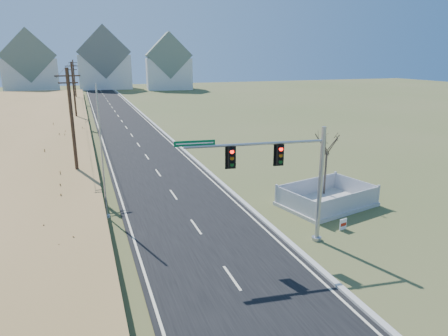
% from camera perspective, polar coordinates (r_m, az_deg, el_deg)
% --- Properties ---
extents(ground, '(260.00, 260.00, 0.00)m').
position_cam_1_polar(ground, '(20.54, -0.89, -12.85)').
color(ground, '#4C572A').
rests_on(ground, ground).
extents(road, '(8.00, 180.00, 0.06)m').
position_cam_1_polar(road, '(68.03, -14.73, 6.97)').
color(road, black).
rests_on(road, ground).
extents(curb, '(0.30, 180.00, 0.18)m').
position_cam_1_polar(curb, '(68.50, -11.26, 7.30)').
color(curb, '#B2AFA8').
rests_on(curb, ground).
extents(utility_pole_near, '(1.80, 0.26, 9.00)m').
position_cam_1_polar(utility_pole_near, '(32.49, -20.81, 5.62)').
color(utility_pole_near, '#422D1E').
rests_on(utility_pole_near, ground).
extents(utility_pole_mid, '(1.80, 0.26, 9.00)m').
position_cam_1_polar(utility_pole_mid, '(62.29, -20.63, 10.04)').
color(utility_pole_mid, '#422D1E').
rests_on(utility_pole_mid, ground).
extents(utility_pole_far, '(1.80, 0.26, 9.00)m').
position_cam_1_polar(utility_pole_far, '(92.22, -20.56, 11.60)').
color(utility_pole_far, '#422D1E').
rests_on(utility_pole_far, ground).
extents(condo_nnw, '(14.93, 11.17, 17.03)m').
position_cam_1_polar(condo_nnw, '(125.70, -25.99, 12.92)').
color(condo_nnw, white).
rests_on(condo_nnw, ground).
extents(condo_n, '(15.27, 10.20, 18.54)m').
position_cam_1_polar(condo_n, '(129.33, -16.78, 14.15)').
color(condo_n, white).
rests_on(condo_n, ground).
extents(condo_ne, '(14.12, 10.51, 16.52)m').
position_cam_1_polar(condo_ne, '(123.83, -7.93, 14.25)').
color(condo_ne, white).
rests_on(condo_ne, ground).
extents(traffic_signal_mast, '(7.91, 1.21, 6.34)m').
position_cam_1_polar(traffic_signal_mast, '(20.88, 9.22, -0.74)').
color(traffic_signal_mast, '#9EA0A5').
rests_on(traffic_signal_mast, ground).
extents(fence_enclosure, '(6.78, 5.35, 1.37)m').
position_cam_1_polar(fence_enclosure, '(28.08, 14.43, -4.65)').
color(fence_enclosure, '#B7B5AD').
rests_on(fence_enclosure, ground).
extents(open_sign, '(0.54, 0.16, 0.67)m').
position_cam_1_polar(open_sign, '(24.48, 16.66, -7.72)').
color(open_sign, white).
rests_on(open_sign, ground).
extents(flagpole, '(0.37, 0.37, 8.27)m').
position_cam_1_polar(flagpole, '(25.35, -16.92, 0.14)').
color(flagpole, '#B7B5AD').
rests_on(flagpole, ground).
extents(bare_tree, '(1.87, 1.87, 4.97)m').
position_cam_1_polar(bare_tree, '(28.74, 14.57, 3.55)').
color(bare_tree, '#4C3F33').
rests_on(bare_tree, ground).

